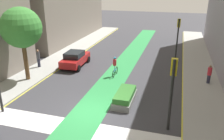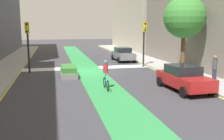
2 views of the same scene
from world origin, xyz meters
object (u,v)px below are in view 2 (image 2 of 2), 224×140
object	(u,v)px
car_red_left_far	(184,78)
pedestrian_sidewalk_left_a	(215,68)
cyclist_in_lane	(106,74)
traffic_signal_near_left	(144,36)
street_tree_near	(184,17)
car_grey_left_near	(123,54)
traffic_signal_near_right	(28,38)
median_planter	(69,72)

from	to	relation	value
car_red_left_far	pedestrian_sidewalk_left_a	xyz separation A→B (m)	(-3.26, -1.62, 0.27)
car_red_left_far	cyclist_in_lane	size ratio (longest dim) A/B	2.31
traffic_signal_near_left	car_red_left_far	world-z (taller)	traffic_signal_near_left
traffic_signal_near_left	pedestrian_sidewalk_left_a	xyz separation A→B (m)	(-2.41, 7.99, -2.01)
cyclist_in_lane	street_tree_near	distance (m)	8.59
car_grey_left_near	traffic_signal_near_right	bearing A→B (deg)	29.80
cyclist_in_lane	median_planter	world-z (taller)	cyclist_in_lane
traffic_signal_near_left	traffic_signal_near_right	bearing A→B (deg)	5.56
car_red_left_far	cyclist_in_lane	world-z (taller)	cyclist_in_lane
pedestrian_sidewalk_left_a	median_planter	bearing A→B (deg)	-24.50
street_tree_near	median_planter	distance (m)	10.18
car_red_left_far	street_tree_near	world-z (taller)	street_tree_near
traffic_signal_near_right	cyclist_in_lane	distance (m)	9.09
car_red_left_far	car_grey_left_near	distance (m)	14.25
car_grey_left_near	cyclist_in_lane	xyz separation A→B (m)	(4.65, 12.80, 0.17)
traffic_signal_near_right	street_tree_near	distance (m)	13.02
traffic_signal_near_left	street_tree_near	xyz separation A→B (m)	(-1.55, 4.92, 1.57)
car_grey_left_near	car_red_left_far	bearing A→B (deg)	90.01
car_red_left_far	car_grey_left_near	xyz separation A→B (m)	(0.00, -14.25, 0.00)
traffic_signal_near_right	car_grey_left_near	world-z (taller)	traffic_signal_near_right
car_grey_left_near	street_tree_near	xyz separation A→B (m)	(-2.40, 9.56, 3.86)
cyclist_in_lane	car_grey_left_near	bearing A→B (deg)	-109.97
pedestrian_sidewalk_left_a	street_tree_near	xyz separation A→B (m)	(0.86, -3.07, 3.58)
traffic_signal_near_right	pedestrian_sidewalk_left_a	bearing A→B (deg)	152.23
street_tree_near	car_grey_left_near	bearing A→B (deg)	-75.92
traffic_signal_near_left	cyclist_in_lane	bearing A→B (deg)	56.02
traffic_signal_near_left	pedestrian_sidewalk_left_a	world-z (taller)	traffic_signal_near_left
street_tree_near	traffic_signal_near_right	bearing A→B (deg)	-17.44
street_tree_near	pedestrian_sidewalk_left_a	bearing A→B (deg)	105.65
cyclist_in_lane	traffic_signal_near_left	bearing A→B (deg)	-123.98
traffic_signal_near_left	median_planter	world-z (taller)	traffic_signal_near_left
street_tree_near	median_planter	size ratio (longest dim) A/B	2.10
car_grey_left_near	traffic_signal_near_left	bearing A→B (deg)	100.40
pedestrian_sidewalk_left_a	median_planter	distance (m)	11.00
street_tree_near	cyclist_in_lane	bearing A→B (deg)	24.70
cyclist_in_lane	median_planter	size ratio (longest dim) A/B	0.63
traffic_signal_near_left	car_grey_left_near	bearing A→B (deg)	-79.60
street_tree_near	traffic_signal_near_left	bearing A→B (deg)	-72.56
traffic_signal_near_left	pedestrian_sidewalk_left_a	size ratio (longest dim) A/B	2.45
car_red_left_far	traffic_signal_near_right	bearing A→B (deg)	-40.77
traffic_signal_near_right	cyclist_in_lane	world-z (taller)	traffic_signal_near_right
cyclist_in_lane	pedestrian_sidewalk_left_a	distance (m)	7.91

